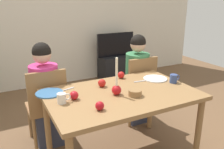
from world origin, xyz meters
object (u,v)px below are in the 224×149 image
at_px(chair_left, 47,103).
at_px(tv, 116,45).
at_px(mug_left, 62,98).
at_px(apple_far_edge, 100,106).
at_px(person_right_child, 137,81).
at_px(apple_by_right_mug, 121,75).
at_px(tv_stand, 116,67).
at_px(apple_near_candle, 102,83).
at_px(mug_right, 174,79).
at_px(chair_right, 138,86).
at_px(candle_centerpiece, 117,87).
at_px(plate_left, 49,93).
at_px(dining_table, 122,101).
at_px(person_left_child, 46,97).
at_px(bowl_walnuts, 135,93).
at_px(plate_right, 155,79).
at_px(apple_by_left_plate, 74,95).

relative_size(chair_left, tv, 1.14).
bearing_deg(mug_left, apple_far_edge, -49.09).
xyz_separation_m(person_right_child, apple_by_right_mug, (-0.39, -0.28, 0.22)).
bearing_deg(tv_stand, apple_near_candle, -121.23).
bearing_deg(mug_right, chair_right, 92.56).
relative_size(candle_centerpiece, plate_left, 1.38).
distance_m(dining_table, apple_far_edge, 0.43).
bearing_deg(person_left_child, apple_far_edge, -74.00).
relative_size(mug_right, apple_near_candle, 1.51).
distance_m(tv_stand, mug_left, 2.90).
distance_m(person_left_child, mug_left, 0.65).
xyz_separation_m(chair_left, mug_left, (0.02, -0.58, 0.28)).
xyz_separation_m(person_right_child, mug_right, (0.03, -0.65, 0.23)).
relative_size(person_left_child, person_right_child, 1.00).
distance_m(mug_right, bowl_walnuts, 0.56).
xyz_separation_m(dining_table, chair_right, (0.59, 0.61, -0.15)).
bearing_deg(plate_right, plate_left, 173.93).
distance_m(person_left_child, candle_centerpiece, 0.88).
xyz_separation_m(chair_left, mug_right, (1.20, -0.62, 0.28)).
xyz_separation_m(mug_left, apple_far_edge, (0.23, -0.26, -0.01)).
bearing_deg(person_right_child, dining_table, -132.66).
distance_m(plate_left, plate_right, 1.13).
bearing_deg(tv, apple_by_right_mug, -116.39).
relative_size(tv_stand, bowl_walnuts, 5.25).
relative_size(mug_right, apple_by_left_plate, 1.54).
relative_size(person_right_child, apple_near_candle, 14.79).
xyz_separation_m(person_left_child, person_right_child, (1.17, 0.00, 0.00)).
height_order(person_left_child, apple_by_left_plate, person_left_child).
distance_m(mug_left, bowl_walnuts, 0.65).
relative_size(dining_table, candle_centerpiece, 3.99).
bearing_deg(person_left_child, tv_stand, 43.61).
bearing_deg(bowl_walnuts, person_left_child, 130.72).
height_order(candle_centerpiece, apple_by_left_plate, candle_centerpiece).
bearing_deg(bowl_walnuts, mug_right, 11.40).
height_order(chair_right, bowl_walnuts, chair_right).
bearing_deg(mug_left, dining_table, -2.74).
distance_m(candle_centerpiece, apple_by_right_mug, 0.47).
relative_size(plate_left, apple_by_left_plate, 3.27).
bearing_deg(person_right_child, candle_centerpiece, -134.78).
xyz_separation_m(person_left_child, candle_centerpiece, (0.52, -0.66, 0.25)).
distance_m(chair_left, mug_right, 1.38).
bearing_deg(tv, person_left_child, -136.38).
bearing_deg(mug_left, person_right_child, 28.02).
height_order(mug_left, apple_by_right_mug, mug_left).
distance_m(dining_table, tv_stand, 2.61).
bearing_deg(apple_near_candle, plate_left, 173.08).
relative_size(dining_table, plate_right, 5.42).
bearing_deg(plate_left, chair_left, 85.03).
xyz_separation_m(tv_stand, apple_near_candle, (-1.26, -2.08, 0.55)).
bearing_deg(apple_by_left_plate, plate_right, 6.67).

